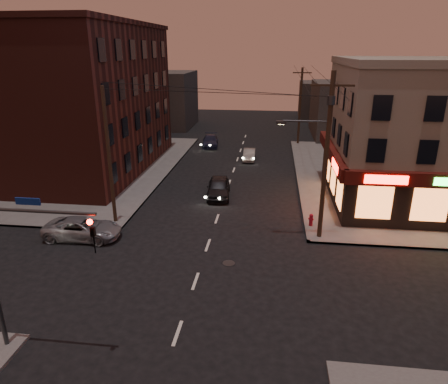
% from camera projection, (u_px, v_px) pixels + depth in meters
% --- Properties ---
extents(ground, '(120.00, 120.00, 0.00)m').
position_uv_depth(ground, '(195.00, 281.00, 20.50)').
color(ground, black).
rests_on(ground, ground).
extents(sidewalk_ne, '(24.00, 28.00, 0.15)m').
position_uv_depth(sidewalk_ne, '(430.00, 179.00, 36.15)').
color(sidewalk_ne, '#514F4C').
rests_on(sidewalk_ne, ground).
extents(sidewalk_nw, '(24.00, 28.00, 0.15)m').
position_uv_depth(sidewalk_nw, '(56.00, 166.00, 40.27)').
color(sidewalk_nw, '#514F4C').
rests_on(sidewalk_nw, ground).
extents(pizza_building, '(15.85, 12.85, 10.50)m').
position_uv_depth(pizza_building, '(440.00, 134.00, 29.39)').
color(pizza_building, gray).
rests_on(pizza_building, sidewalk_ne).
extents(brick_apartment, '(12.00, 20.00, 13.00)m').
position_uv_depth(brick_apartment, '(81.00, 100.00, 37.63)').
color(brick_apartment, '#461C16').
rests_on(brick_apartment, sidewalk_nw).
extents(bg_building_ne_a, '(10.00, 12.00, 7.00)m').
position_uv_depth(bg_building_ne_a, '(352.00, 110.00, 53.17)').
color(bg_building_ne_a, '#3F3D3A').
rests_on(bg_building_ne_a, ground).
extents(bg_building_nw, '(9.00, 10.00, 8.00)m').
position_uv_depth(bg_building_nw, '(162.00, 99.00, 59.82)').
color(bg_building_nw, '#3F3D3A').
rests_on(bg_building_nw, ground).
extents(bg_building_ne_b, '(8.00, 8.00, 6.00)m').
position_uv_depth(bg_building_ne_b, '(324.00, 101.00, 66.64)').
color(bg_building_ne_b, '#3F3D3A').
rests_on(bg_building_ne_b, ground).
extents(utility_pole_main, '(4.20, 0.44, 10.00)m').
position_uv_depth(utility_pole_main, '(325.00, 149.00, 23.19)').
color(utility_pole_main, '#382619').
rests_on(utility_pole_main, sidewalk_ne).
extents(utility_pole_far, '(0.26, 0.26, 9.00)m').
position_uv_depth(utility_pole_far, '(300.00, 106.00, 48.00)').
color(utility_pole_far, '#382619').
rests_on(utility_pole_far, sidewalk_ne).
extents(utility_pole_west, '(0.24, 0.24, 9.00)m').
position_uv_depth(utility_pole_west, '(109.00, 157.00, 25.76)').
color(utility_pole_west, '#382619').
rests_on(utility_pole_west, sidewalk_nw).
extents(traffic_signal, '(4.49, 0.32, 6.47)m').
position_uv_depth(traffic_signal, '(13.00, 256.00, 14.49)').
color(traffic_signal, '#333538').
rests_on(traffic_signal, ground).
extents(suv_cross, '(4.80, 2.29, 1.32)m').
position_uv_depth(suv_cross, '(83.00, 229.00, 24.92)').
color(suv_cross, gray).
rests_on(suv_cross, ground).
extents(sedan_near, '(2.17, 4.57, 1.51)m').
position_uv_depth(sedan_near, '(219.00, 187.00, 32.00)').
color(sedan_near, black).
rests_on(sedan_near, ground).
extents(sedan_mid, '(1.26, 3.55, 1.17)m').
position_uv_depth(sedan_mid, '(249.00, 155.00, 42.48)').
color(sedan_mid, gray).
rests_on(sedan_mid, ground).
extents(sedan_far, '(2.33, 4.68, 1.31)m').
position_uv_depth(sedan_far, '(210.00, 141.00, 48.41)').
color(sedan_far, '#1C2139').
rests_on(sedan_far, ground).
extents(fire_hydrant, '(0.38, 0.38, 0.84)m').
position_uv_depth(fire_hydrant, '(311.00, 219.00, 26.42)').
color(fire_hydrant, maroon).
rests_on(fire_hydrant, sidewalk_ne).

